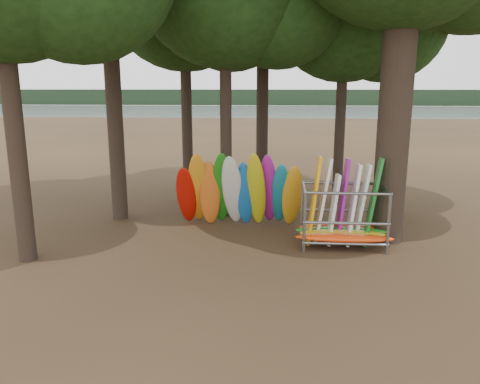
{
  "coord_description": "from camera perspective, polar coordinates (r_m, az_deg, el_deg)",
  "views": [
    {
      "loc": [
        0.53,
        -14.08,
        4.96
      ],
      "look_at": [
        -0.67,
        1.5,
        1.4
      ],
      "focal_mm": 35.0,
      "sensor_mm": 36.0,
      "label": 1
    }
  ],
  "objects": [
    {
      "name": "ground",
      "position": [
        14.94,
        2.13,
        -6.57
      ],
      "size": [
        120.0,
        120.0,
        0.0
      ],
      "primitive_type": "plane",
      "color": "#47331E",
      "rests_on": "ground"
    },
    {
      "name": "kayak_row",
      "position": [
        16.57,
        -0.16,
        0.02
      ],
      "size": [
        4.56,
        2.07,
        2.96
      ],
      "color": "#B20F06",
      "rests_on": "ground"
    },
    {
      "name": "oak_3",
      "position": [
        20.47,
        12.76,
        21.4
      ],
      "size": [
        7.04,
        7.04,
        11.2
      ],
      "color": "black",
      "rests_on": "ground"
    },
    {
      "name": "lake",
      "position": [
        74.25,
        4.02,
        8.97
      ],
      "size": [
        160.0,
        160.0,
        0.0
      ],
      "primitive_type": "plane",
      "color": "gray",
      "rests_on": "ground"
    },
    {
      "name": "far_shore",
      "position": [
        124.12,
        4.23,
        11.43
      ],
      "size": [
        160.0,
        4.0,
        4.0
      ],
      "primitive_type": "cube",
      "color": "black",
      "rests_on": "ground"
    },
    {
      "name": "storage_rack",
      "position": [
        15.08,
        12.41,
        -3.05
      ],
      "size": [
        3.01,
        1.62,
        2.84
      ],
      "color": "slate",
      "rests_on": "ground"
    }
  ]
}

